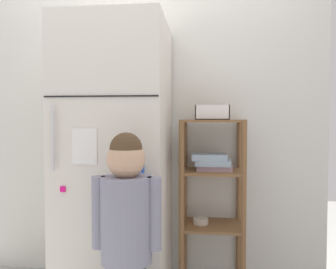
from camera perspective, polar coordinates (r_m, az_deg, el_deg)
kitchen_wall_back at (r=2.66m, az=-3.55°, el=1.97°), size 2.65×0.03×2.32m
refrigerator at (r=2.34m, az=-8.48°, el=-4.22°), size 0.67×0.71×1.82m
child_standing at (r=1.84m, az=-6.79°, el=-13.48°), size 0.36×0.27×1.11m
pantry_shelf_unit at (r=2.45m, az=7.15°, el=-7.53°), size 0.43×0.36×1.18m
fruit_bin at (r=2.41m, az=7.19°, el=3.34°), size 0.23×0.16×0.10m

